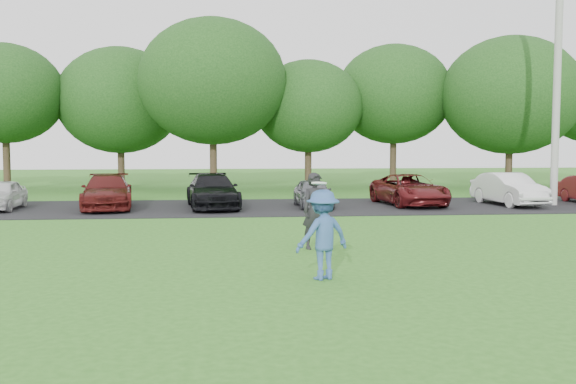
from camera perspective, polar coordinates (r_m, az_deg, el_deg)
ground at (r=11.27m, az=1.76°, el=-7.95°), size 100.00×100.00×0.00m
parking_lot at (r=24.08m, az=-2.21°, el=-1.35°), size 32.00×6.50×0.03m
utility_pole at (r=26.90m, az=22.85°, el=10.62°), size 0.28×0.28×11.00m
frisbee_player at (r=11.34m, az=3.10°, el=-3.79°), size 1.18×0.95×1.75m
camera_bystander at (r=14.57m, az=2.48°, el=-1.69°), size 0.71×0.55×1.74m
parked_cars at (r=23.88m, az=-4.55°, el=0.05°), size 27.93×4.80×1.25m
tree_row at (r=33.90m, az=-0.65°, el=8.58°), size 42.39×9.85×8.64m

